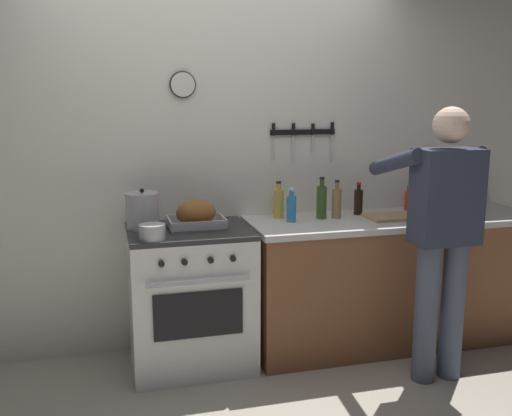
# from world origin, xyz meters

# --- Properties ---
(wall_back) EXTENTS (6.00, 0.13, 2.60)m
(wall_back) POSITION_xyz_m (0.00, 1.35, 1.30)
(wall_back) COLOR white
(wall_back) RESTS_ON ground
(counter_block) EXTENTS (2.03, 0.65, 0.90)m
(counter_block) POSITION_xyz_m (1.20, 0.99, 0.45)
(counter_block) COLOR brown
(counter_block) RESTS_ON ground
(stove) EXTENTS (0.76, 0.67, 0.90)m
(stove) POSITION_xyz_m (-0.22, 0.99, 0.45)
(stove) COLOR white
(stove) RESTS_ON ground
(person_cook) EXTENTS (0.51, 0.63, 1.66)m
(person_cook) POSITION_xyz_m (1.21, 0.42, 0.95)
(person_cook) COLOR #4C566B
(person_cook) RESTS_ON ground
(roasting_pan) EXTENTS (0.35, 0.26, 0.18)m
(roasting_pan) POSITION_xyz_m (-0.17, 1.00, 0.98)
(roasting_pan) COLOR #B7B7BC
(roasting_pan) RESTS_ON stove
(stock_pot) EXTENTS (0.21, 0.21, 0.25)m
(stock_pot) POSITION_xyz_m (-0.49, 1.09, 1.01)
(stock_pot) COLOR #B7B7BC
(stock_pot) RESTS_ON stove
(saucepan) EXTENTS (0.15, 0.15, 0.09)m
(saucepan) POSITION_xyz_m (-0.47, 0.77, 0.95)
(saucepan) COLOR #B7B7BC
(saucepan) RESTS_ON stove
(cutting_board) EXTENTS (0.36, 0.24, 0.02)m
(cutting_board) POSITION_xyz_m (1.17, 0.95, 0.91)
(cutting_board) COLOR tan
(cutting_board) RESTS_ON counter_block
(bottle_hot_sauce) EXTENTS (0.05, 0.05, 0.18)m
(bottle_hot_sauce) POSITION_xyz_m (1.41, 1.18, 0.97)
(bottle_hot_sauce) COLOR red
(bottle_hot_sauce) RESTS_ON counter_block
(bottle_dish_soap) EXTENTS (0.06, 0.06, 0.22)m
(bottle_dish_soap) POSITION_xyz_m (0.47, 1.03, 0.99)
(bottle_dish_soap) COLOR #338CCC
(bottle_dish_soap) RESTS_ON counter_block
(bottle_cooking_oil) EXTENTS (0.07, 0.07, 0.25)m
(bottle_cooking_oil) POSITION_xyz_m (0.42, 1.17, 1.00)
(bottle_cooking_oil) COLOR gold
(bottle_cooking_oil) RESTS_ON counter_block
(bottle_vinegar) EXTENTS (0.06, 0.06, 0.26)m
(bottle_vinegar) POSITION_xyz_m (0.80, 1.06, 1.01)
(bottle_vinegar) COLOR #997F4C
(bottle_vinegar) RESTS_ON counter_block
(bottle_olive_oil) EXTENTS (0.07, 0.07, 0.28)m
(bottle_olive_oil) POSITION_xyz_m (0.69, 1.07, 1.02)
(bottle_olive_oil) COLOR #385623
(bottle_olive_oil) RESTS_ON counter_block
(bottle_soy_sauce) EXTENTS (0.06, 0.06, 0.23)m
(bottle_soy_sauce) POSITION_xyz_m (1.00, 1.13, 0.99)
(bottle_soy_sauce) COLOR black
(bottle_soy_sauce) RESTS_ON counter_block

